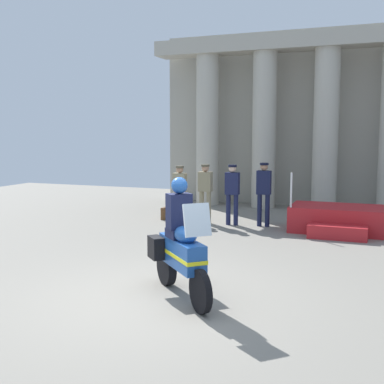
% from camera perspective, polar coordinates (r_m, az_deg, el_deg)
% --- Properties ---
extents(ground_plane, '(28.00, 28.00, 0.00)m').
position_cam_1_polar(ground_plane, '(7.94, -3.70, -12.15)').
color(ground_plane, gray).
extents(colonnade_backdrop, '(9.86, 1.67, 6.14)m').
position_cam_1_polar(colonnade_backdrop, '(17.54, 12.04, 8.86)').
color(colonnade_backdrop, '#A49F91').
rests_on(colonnade_backdrop, ground_plane).
extents(reviewing_stand, '(2.57, 1.96, 1.57)m').
position_cam_1_polar(reviewing_stand, '(13.47, 16.78, -3.11)').
color(reviewing_stand, '#B21E23').
rests_on(reviewing_stand, ground_plane).
extents(officer_in_row_0, '(0.38, 0.24, 1.62)m').
position_cam_1_polar(officer_in_row_0, '(14.54, -1.42, 0.43)').
color(officer_in_row_0, gray).
rests_on(officer_in_row_0, ground_plane).
extents(officer_in_row_1, '(0.38, 0.24, 1.69)m').
position_cam_1_polar(officer_in_row_1, '(14.09, 1.54, 0.41)').
color(officer_in_row_1, '#847A5B').
rests_on(officer_in_row_1, ground_plane).
extents(officer_in_row_2, '(0.38, 0.24, 1.70)m').
position_cam_1_polar(officer_in_row_2, '(13.84, 4.67, 0.28)').
color(officer_in_row_2, '#191E42').
rests_on(officer_in_row_2, ground_plane).
extents(officer_in_row_3, '(0.38, 0.24, 1.77)m').
position_cam_1_polar(officer_in_row_3, '(13.73, 8.29, 0.34)').
color(officer_in_row_3, '#141938').
rests_on(officer_in_row_3, ground_plane).
extents(motorcycle_with_rider, '(1.53, 1.59, 1.90)m').
position_cam_1_polar(motorcycle_with_rider, '(7.80, -1.37, -6.40)').
color(motorcycle_with_rider, black).
rests_on(motorcycle_with_rider, ground_plane).
extents(briefcase_on_ground, '(0.10, 0.32, 0.36)m').
position_cam_1_polar(briefcase_on_ground, '(14.85, -3.21, -2.47)').
color(briefcase_on_ground, brown).
rests_on(briefcase_on_ground, ground_plane).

